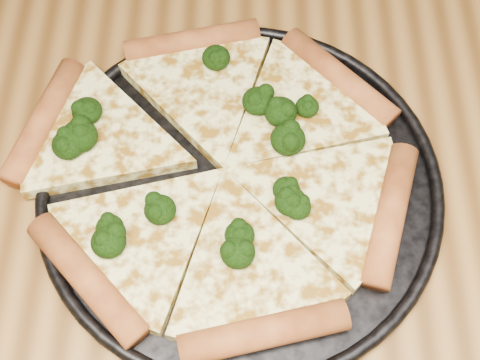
{
  "coord_description": "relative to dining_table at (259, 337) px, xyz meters",
  "views": [
    {
      "loc": [
        -0.02,
        -0.17,
        1.29
      ],
      "look_at": [
        -0.02,
        0.12,
        0.77
      ],
      "focal_mm": 48.31,
      "sensor_mm": 36.0,
      "label": 1
    }
  ],
  "objects": [
    {
      "name": "dining_table",
      "position": [
        0.0,
        0.0,
        0.0
      ],
      "size": [
        1.2,
        0.9,
        0.75
      ],
      "color": "brown",
      "rests_on": "ground"
    },
    {
      "name": "broccoli_florets",
      "position": [
        -0.06,
        0.13,
        0.12
      ],
      "size": [
        0.25,
        0.24,
        0.03
      ],
      "color": "black",
      "rests_on": "pizza"
    },
    {
      "name": "pizza_pan",
      "position": [
        -0.02,
        0.12,
        0.1
      ],
      "size": [
        0.38,
        0.38,
        0.02
      ],
      "color": "black",
      "rests_on": "dining_table"
    },
    {
      "name": "pizza",
      "position": [
        -0.04,
        0.13,
        0.11
      ],
      "size": [
        0.39,
        0.36,
        0.03
      ],
      "rotation": [
        0.0,
        0.0,
        0.23
      ],
      "color": "#E8E48E",
      "rests_on": "pizza_pan"
    }
  ]
}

